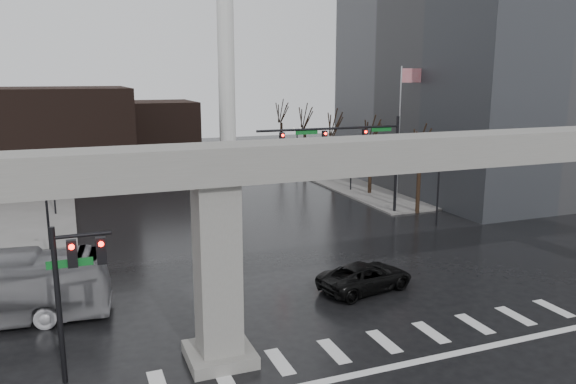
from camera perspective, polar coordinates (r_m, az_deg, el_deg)
name	(u,v)px	position (r m, az deg, el deg)	size (l,w,h in m)	color
ground	(372,332)	(26.10, 8.57, -13.86)	(160.00, 160.00, 0.00)	black
sidewalk_ne	(412,170)	(68.81, 12.53, 2.18)	(28.00, 36.00, 0.15)	slate
elevated_guideway	(403,179)	(24.61, 11.62, 1.34)	(48.00, 2.60, 8.70)	gray
building_far_left	(49,137)	(62.63, -23.16, 5.14)	(16.00, 14.00, 10.00)	black
building_far_mid	(154,133)	(73.33, -13.46, 5.82)	(10.00, 10.00, 8.00)	black
smokestack	(226,57)	(68.71, -6.32, 13.50)	(3.60, 3.60, 30.00)	white
signal_mast_arm	(355,145)	(44.68, 6.87, 4.76)	(12.12, 0.43, 8.00)	black
signal_left_pole	(73,277)	(21.99, -21.04, -8.06)	(2.30, 0.30, 6.00)	black
flagpole_assembly	(403,118)	(50.45, 11.56, 7.35)	(2.06, 0.12, 12.00)	silver
lamp_right_0	(439,181)	(43.41, 15.04, 1.09)	(1.22, 0.32, 5.11)	black
lamp_right_1	(351,156)	(55.14, 6.45, 3.63)	(1.22, 0.32, 5.11)	black
lamp_right_2	(297,141)	(67.74, 0.93, 5.22)	(1.22, 0.32, 5.11)	black
lamp_left_0	(47,213)	(35.19, -23.26, -1.93)	(1.22, 0.32, 5.11)	black
lamp_left_1	(52,174)	(48.93, -22.83, 1.74)	(1.22, 0.32, 5.11)	black
lamp_left_2	(55,152)	(62.79, -22.59, 3.79)	(1.22, 0.32, 5.11)	black
tree_right_0	(419,180)	(47.34, 13.15, 1.20)	(1.09, 1.58, 7.50)	black
tree_right_1	(370,165)	(54.00, 8.38, 2.74)	(1.09, 1.61, 7.67)	black
tree_right_2	(334,153)	(60.99, 4.67, 3.92)	(1.10, 1.63, 7.85)	black
tree_right_3	(305,145)	(68.21, 1.73, 4.84)	(1.11, 1.66, 8.02)	black
tree_right_4	(282,137)	(75.58, -0.66, 5.58)	(1.12, 1.69, 8.19)	black
pickup_truck	(366,277)	(30.42, 7.89, -8.51)	(2.45, 5.32, 1.48)	black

